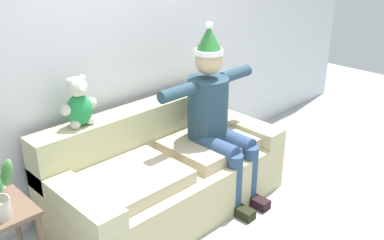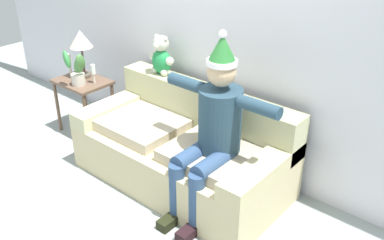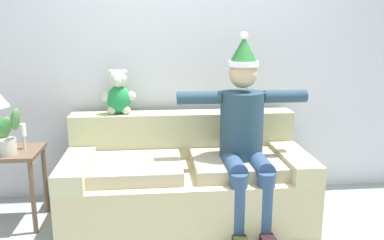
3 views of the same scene
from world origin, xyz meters
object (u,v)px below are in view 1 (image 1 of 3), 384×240
object	(u,v)px
person_seated	(216,114)
teddy_bear	(79,104)
candle_short	(1,184)
couch	(164,172)

from	to	relation	value
person_seated	teddy_bear	world-z (taller)	person_seated
person_seated	candle_short	bearing A→B (deg)	173.56
couch	teddy_bear	distance (m)	0.91
couch	candle_short	size ratio (longest dim) A/B	9.47
couch	teddy_bear	bearing A→B (deg)	151.54
person_seated	teddy_bear	size ratio (longest dim) A/B	3.93
candle_short	couch	bearing A→B (deg)	-1.19
couch	teddy_bear	xyz separation A→B (m)	(-0.54, 0.29, 0.67)
candle_short	teddy_bear	bearing A→B (deg)	20.42
teddy_bear	candle_short	world-z (taller)	teddy_bear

